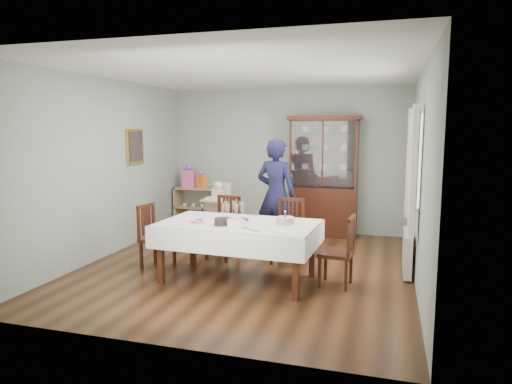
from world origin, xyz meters
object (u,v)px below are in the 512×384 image
at_px(chair_far_left, 223,240).
at_px(champagne_tray, 233,216).
at_px(china_cabinet, 324,175).
at_px(birthday_cake, 285,221).
at_px(sideboard, 198,207).
at_px(high_chair, 219,219).
at_px(gift_bag_orange, 202,179).
at_px(woman, 276,195).
at_px(gift_bag_pink, 189,177).
at_px(chair_far_right, 287,244).
at_px(chair_end_right, 337,265).
at_px(chair_end_left, 157,249).
at_px(dining_table, 238,251).

xyz_separation_m(chair_far_left, champagne_tray, (0.46, -0.86, 0.56)).
xyz_separation_m(china_cabinet, birthday_cake, (-0.08, -2.81, -0.32)).
relative_size(sideboard, high_chair, 0.84).
relative_size(champagne_tray, gift_bag_orange, 1.14).
bearing_deg(woman, gift_bag_pink, -19.87).
bearing_deg(gift_bag_pink, china_cabinet, -0.03).
distance_m(chair_far_right, chair_end_right, 1.14).
height_order(chair_end_left, gift_bag_orange, gift_bag_orange).
bearing_deg(dining_table, chair_end_right, 6.94).
relative_size(china_cabinet, woman, 1.21).
bearing_deg(sideboard, high_chair, -52.02).
distance_m(champagne_tray, birthday_cake, 0.69).
height_order(chair_far_left, champagne_tray, champagne_tray).
bearing_deg(chair_end_left, champagne_tray, -90.98).
distance_m(chair_far_right, gift_bag_orange, 2.94).
bearing_deg(chair_end_left, high_chair, -6.76).
distance_m(chair_far_right, chair_end_left, 1.87).
height_order(champagne_tray, gift_bag_pink, gift_bag_pink).
bearing_deg(birthday_cake, china_cabinet, 88.32).
relative_size(chair_far_right, woman, 0.52).
relative_size(sideboard, chair_end_left, 1.01).
xyz_separation_m(chair_end_left, birthday_cake, (1.88, -0.17, 0.54)).
height_order(china_cabinet, birthday_cake, china_cabinet).
relative_size(chair_end_left, gift_bag_pink, 1.92).
distance_m(dining_table, champagne_tray, 0.46).
bearing_deg(high_chair, china_cabinet, 46.18).
bearing_deg(birthday_cake, dining_table, -176.18).
relative_size(chair_end_left, birthday_cake, 3.47).
xyz_separation_m(chair_end_right, gift_bag_pink, (-3.23, 2.70, 0.74)).
bearing_deg(chair_far_left, high_chair, 127.42).
relative_size(dining_table, gift_bag_pink, 4.42).
distance_m(birthday_cake, gift_bag_pink, 3.83).
bearing_deg(woman, chair_far_left, 57.60).
relative_size(sideboard, birthday_cake, 3.50).
relative_size(chair_end_right, woman, 0.49).
height_order(chair_far_left, gift_bag_orange, gift_bag_orange).
bearing_deg(chair_end_right, chair_end_left, -85.72).
bearing_deg(gift_bag_orange, high_chair, -54.89).
relative_size(china_cabinet, sideboard, 2.42).
distance_m(woman, gift_bag_orange, 2.21).
bearing_deg(gift_bag_orange, gift_bag_pink, 180.00).
bearing_deg(chair_end_left, chair_far_right, -60.28).
bearing_deg(high_chair, chair_far_left, -53.41).
height_order(dining_table, champagne_tray, champagne_tray).
bearing_deg(birthday_cake, gift_bag_orange, 129.43).
distance_m(china_cabinet, chair_far_right, 2.09).
xyz_separation_m(chair_far_left, chair_end_left, (-0.73, -0.71, -0.01)).
bearing_deg(gift_bag_pink, chair_end_right, -39.92).
distance_m(chair_end_right, gift_bag_orange, 4.07).
bearing_deg(chair_end_left, chair_end_right, -85.18).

